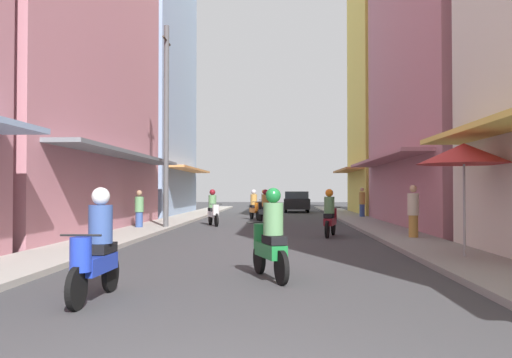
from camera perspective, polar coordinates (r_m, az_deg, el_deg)
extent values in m
plane|color=#38383A|center=(21.19, 0.95, -5.38)|extent=(94.74, 94.74, 0.00)
cube|color=#9E9991|center=(21.79, -10.96, -5.08)|extent=(1.81, 51.06, 0.12)
cube|color=gray|center=(21.53, 13.00, -5.12)|extent=(1.81, 51.06, 0.12)
cube|color=#B7727F|center=(21.44, -22.69, 10.77)|extent=(6.00, 13.47, 11.91)
cube|color=slate|center=(19.77, -13.56, 2.48)|extent=(1.10, 12.12, 0.12)
cube|color=#8CA5CC|center=(33.84, -13.05, 10.07)|extent=(6.00, 10.96, 16.28)
cube|color=#D88C4C|center=(32.44, -7.13, 1.02)|extent=(1.10, 9.86, 0.12)
cube|color=#B7727F|center=(24.35, 21.82, 14.32)|extent=(6.00, 12.91, 16.05)
cube|color=#B7727F|center=(22.59, 13.51, 2.02)|extent=(1.10, 11.62, 0.12)
cube|color=#EFD159|center=(35.19, 15.58, 10.25)|extent=(6.00, 8.05, 17.01)
cube|color=#D88C4C|center=(33.90, 9.86, 0.93)|extent=(1.10, 7.25, 0.12)
cylinder|color=black|center=(32.13, 0.80, -3.46)|extent=(0.13, 0.56, 0.56)
cylinder|color=black|center=(30.88, 0.93, -3.55)|extent=(0.13, 0.56, 0.56)
cube|color=red|center=(31.45, 0.87, -3.11)|extent=(0.37, 1.02, 0.24)
cube|color=black|center=(31.24, 0.89, -2.75)|extent=(0.33, 0.58, 0.14)
cylinder|color=red|center=(31.99, 0.81, -2.72)|extent=(0.28, 0.28, 0.45)
cylinder|color=black|center=(31.99, 0.81, -2.27)|extent=(0.55, 0.08, 0.03)
cylinder|color=beige|center=(31.29, 0.88, -2.11)|extent=(0.34, 0.34, 0.55)
sphere|color=orange|center=(31.28, 0.88, -1.38)|extent=(0.26, 0.26, 0.26)
cylinder|color=black|center=(18.36, 8.34, -5.13)|extent=(0.22, 0.56, 0.56)
cylinder|color=black|center=(17.13, 7.70, -5.42)|extent=(0.22, 0.56, 0.56)
cube|color=maroon|center=(17.68, 8.00, -4.57)|extent=(0.52, 1.04, 0.24)
cube|color=black|center=(17.47, 7.90, -3.96)|extent=(0.41, 0.61, 0.14)
cylinder|color=maroon|center=(18.21, 8.28, -3.84)|extent=(0.28, 0.28, 0.45)
cylinder|color=black|center=(18.20, 8.27, -3.06)|extent=(0.54, 0.17, 0.03)
cylinder|color=#598C59|center=(17.51, 7.92, -2.80)|extent=(0.34, 0.34, 0.55)
sphere|color=orange|center=(17.50, 7.92, -1.49)|extent=(0.26, 0.26, 0.26)
cylinder|color=black|center=(9.85, 0.35, -8.56)|extent=(0.26, 0.56, 0.56)
cylinder|color=black|center=(8.67, 2.77, -9.56)|extent=(0.26, 0.56, 0.56)
cube|color=#197233|center=(9.18, 1.58, -7.71)|extent=(0.59, 1.04, 0.24)
cube|color=black|center=(8.97, 1.97, -6.58)|extent=(0.45, 0.62, 0.14)
cylinder|color=#197233|center=(9.68, 0.57, -6.18)|extent=(0.28, 0.28, 0.45)
cylinder|color=black|center=(9.66, 0.57, -4.71)|extent=(0.53, 0.21, 0.03)
cylinder|color=#598C59|center=(8.99, 1.87, -4.33)|extent=(0.34, 0.34, 0.55)
sphere|color=#197233|center=(8.98, 1.87, -1.78)|extent=(0.26, 0.26, 0.26)
cylinder|color=black|center=(26.72, 0.23, -3.92)|extent=(0.25, 0.56, 0.56)
cylinder|color=black|center=(27.92, -0.47, -3.80)|extent=(0.25, 0.56, 0.56)
cube|color=orange|center=(27.36, -0.16, -3.39)|extent=(0.58, 1.04, 0.24)
cube|color=black|center=(27.54, -0.27, -2.96)|extent=(0.44, 0.62, 0.14)
cylinder|color=orange|center=(26.82, 0.16, -3.01)|extent=(0.28, 0.28, 0.45)
cylinder|color=black|center=(26.81, 0.16, -2.47)|extent=(0.53, 0.20, 0.03)
cylinder|color=#BF8C3F|center=(27.49, -0.24, -2.23)|extent=(0.34, 0.34, 0.55)
sphere|color=#B2B2B7|center=(27.48, -0.24, -1.40)|extent=(0.26, 0.26, 0.26)
cylinder|color=black|center=(7.26, -18.82, -11.14)|extent=(0.10, 0.56, 0.56)
cylinder|color=black|center=(8.41, -15.43, -9.78)|extent=(0.10, 0.56, 0.56)
cube|color=#1E38B7|center=(7.84, -16.85, -8.77)|extent=(0.31, 1.01, 0.24)
cube|color=black|center=(8.00, -16.33, -7.18)|extent=(0.30, 0.57, 0.14)
cylinder|color=#1E38B7|center=(7.31, -18.41, -7.74)|extent=(0.28, 0.28, 0.45)
cylinder|color=black|center=(7.29, -18.39, -5.79)|extent=(0.55, 0.05, 0.03)
cylinder|color=#334C8C|center=(7.93, -16.44, -4.70)|extent=(0.34, 0.34, 0.55)
sphere|color=silver|center=(7.91, -16.42, -1.81)|extent=(0.26, 0.26, 0.26)
cylinder|color=black|center=(25.72, 0.49, -4.02)|extent=(0.26, 0.56, 0.56)
cylinder|color=black|center=(24.53, 1.32, -4.16)|extent=(0.26, 0.56, 0.56)
cube|color=black|center=(25.06, 0.93, -3.59)|extent=(0.59, 1.04, 0.24)
cube|color=black|center=(24.87, 1.06, -3.15)|extent=(0.45, 0.62, 0.14)
cylinder|color=black|center=(25.58, 0.57, -3.09)|extent=(0.28, 0.28, 0.45)
cylinder|color=black|center=(25.58, 0.57, -2.53)|extent=(0.53, 0.21, 0.03)
cylinder|color=#BF8C3F|center=(24.90, 1.03, -2.34)|extent=(0.34, 0.34, 0.55)
sphere|color=maroon|center=(24.90, 1.03, -1.42)|extent=(0.26, 0.26, 0.26)
cylinder|color=black|center=(22.36, -4.30, -4.44)|extent=(0.26, 0.55, 0.56)
cylinder|color=black|center=(23.58, -4.95, -4.27)|extent=(0.26, 0.55, 0.56)
cube|color=silver|center=(23.00, -4.66, -3.80)|extent=(0.60, 1.04, 0.24)
cube|color=black|center=(23.19, -4.76, -3.28)|extent=(0.45, 0.62, 0.14)
cylinder|color=silver|center=(22.46, -4.36, -3.35)|extent=(0.28, 0.28, 0.45)
cylinder|color=black|center=(22.45, -4.36, -2.71)|extent=(0.53, 0.21, 0.03)
cylinder|color=#598C59|center=(23.13, -4.73, -2.42)|extent=(0.34, 0.34, 0.55)
sphere|color=maroon|center=(23.13, -4.73, -1.43)|extent=(0.26, 0.26, 0.26)
cube|color=black|center=(37.27, 4.39, -2.66)|extent=(1.81, 4.12, 0.70)
cube|color=#333D47|center=(37.11, 4.39, -1.81)|extent=(1.63, 2.12, 0.60)
cylinder|color=black|center=(38.52, 3.24, -3.03)|extent=(0.19, 0.64, 0.64)
cylinder|color=black|center=(38.54, 5.48, -3.02)|extent=(0.19, 0.64, 0.64)
cylinder|color=black|center=(36.02, 3.23, -3.15)|extent=(0.19, 0.64, 0.64)
cylinder|color=black|center=(36.05, 5.62, -3.15)|extent=(0.19, 0.64, 0.64)
cylinder|color=#BF8C3F|center=(16.63, 16.63, -5.12)|extent=(0.28, 0.28, 0.78)
cylinder|color=beige|center=(16.60, 16.62, -2.63)|extent=(0.34, 0.34, 0.66)
sphere|color=tan|center=(16.60, 16.61, -1.00)|extent=(0.22, 0.22, 0.22)
cylinder|color=#334C8C|center=(28.92, 11.39, -3.47)|extent=(0.28, 0.28, 0.78)
cylinder|color=#BF8C3F|center=(28.90, 11.38, -2.05)|extent=(0.34, 0.34, 0.66)
sphere|color=tan|center=(28.90, 11.38, -1.12)|extent=(0.22, 0.22, 0.22)
cylinder|color=#334C8C|center=(20.79, -12.51, -4.46)|extent=(0.28, 0.28, 0.70)
cylinder|color=#598C59|center=(20.77, -12.50, -2.68)|extent=(0.34, 0.34, 0.59)
sphere|color=#9E7256|center=(20.76, -12.49, -1.48)|extent=(0.22, 0.22, 0.22)
cylinder|color=#99999E|center=(12.18, 21.57, -2.78)|extent=(0.05, 0.05, 2.37)
cone|color=#BF3333|center=(12.20, 21.53, 2.56)|extent=(1.98, 1.98, 0.45)
cylinder|color=#4C4C4F|center=(20.99, -9.67, 5.53)|extent=(0.20, 0.20, 8.00)
cylinder|color=#3F382D|center=(21.66, -9.64, 14.50)|extent=(0.08, 1.20, 0.08)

